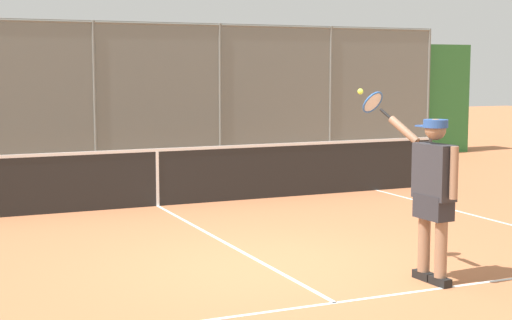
% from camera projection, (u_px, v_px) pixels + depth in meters
% --- Properties ---
extents(ground_plane, '(60.00, 60.00, 0.00)m').
position_uv_depth(ground_plane, '(268.00, 266.00, 9.11)').
color(ground_plane, '#B76B42').
extents(court_line_markings, '(8.57, 10.87, 0.01)m').
position_uv_depth(court_line_markings, '(350.00, 311.00, 7.42)').
color(court_line_markings, white).
rests_on(court_line_markings, ground).
extents(fence_backdrop, '(20.53, 1.37, 3.30)m').
position_uv_depth(fence_backdrop, '(89.00, 105.00, 17.70)').
color(fence_backdrop, slate).
rests_on(fence_backdrop, ground).
extents(tennis_net, '(11.01, 0.09, 1.07)m').
position_uv_depth(tennis_net, '(157.00, 177.00, 13.04)').
color(tennis_net, '#2D2D2D').
rests_on(tennis_net, ground).
extents(tennis_player, '(0.53, 1.42, 2.04)m').
position_uv_depth(tennis_player, '(432.00, 186.00, 8.31)').
color(tennis_player, black).
rests_on(tennis_player, ground).
extents(tennis_ball_near_net, '(0.07, 0.07, 0.07)m').
position_uv_depth(tennis_ball_near_net, '(429.00, 199.00, 13.56)').
color(tennis_ball_near_net, '#C1D138').
rests_on(tennis_ball_near_net, ground).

